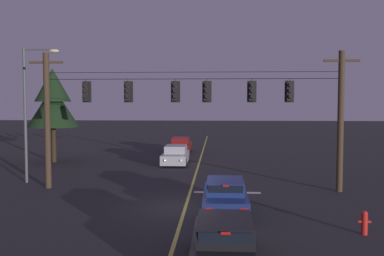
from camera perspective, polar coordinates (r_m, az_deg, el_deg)
The scene contains 17 objects.
ground_plane at distance 18.93m, azimuth -0.91°, elevation -10.61°, with size 180.00×180.00×0.00m, color #28282B.
lane_centre_stripe at distance 28.64m, azimuth 0.60°, elevation -5.79°, with size 0.14×60.00×0.01m, color #D1C64C.
stop_bar_paint at distance 22.13m, azimuth 4.72°, elevation -8.55°, with size 3.40×0.36×0.01m, color silver.
signal_span_assembly at distance 22.30m, azimuth -0.15°, elevation 1.27°, with size 17.15×0.32×7.21m.
traffic_light_leftmost at distance 23.29m, azimuth -13.96°, elevation 4.72°, with size 0.48×0.41×1.22m.
traffic_light_left_inner at distance 22.72m, azimuth -8.54°, elevation 4.82°, with size 0.48×0.41×1.22m.
traffic_light_centre at distance 22.34m, azimuth -2.25°, elevation 4.88°, with size 0.48×0.41×1.22m.
traffic_light_right_inner at distance 22.24m, azimuth 1.99°, elevation 4.89°, with size 0.48×0.41×1.22m.
traffic_light_rightmost at distance 22.30m, azimuth 8.01°, elevation 4.85°, with size 0.48×0.41×1.22m.
traffic_light_far_right at distance 22.53m, azimuth 12.91°, elevation 4.78°, with size 0.48×0.41×1.22m.
car_waiting_near_lane at distance 18.18m, azimuth 4.43°, elevation -9.11°, with size 1.80×4.33×1.39m.
car_oncoming_lead at distance 31.93m, azimuth -2.18°, elevation -3.67°, with size 1.80×4.42×1.39m.
car_oncoming_trailing at distance 39.26m, azimuth -1.54°, elevation -2.34°, with size 1.80×4.42×1.39m.
car_waiting_second_near at distance 12.36m, azimuth 4.37°, elevation -15.18°, with size 1.80×4.33×1.39m.
street_lamp_corner at distance 25.94m, azimuth -20.74°, elevation 3.32°, with size 2.11×0.30×7.69m.
tree_verge_near at distance 34.41m, azimuth -18.05°, elevation 3.47°, with size 3.89×3.89×7.18m.
fire_hydrant at distance 16.33m, azimuth 22.00°, elevation -11.55°, with size 0.44×0.22×0.84m.
Camera 1 is at (1.40, -18.32, 4.59)m, focal length 40.01 mm.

